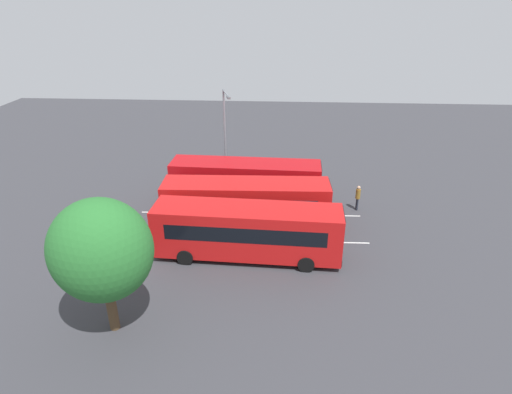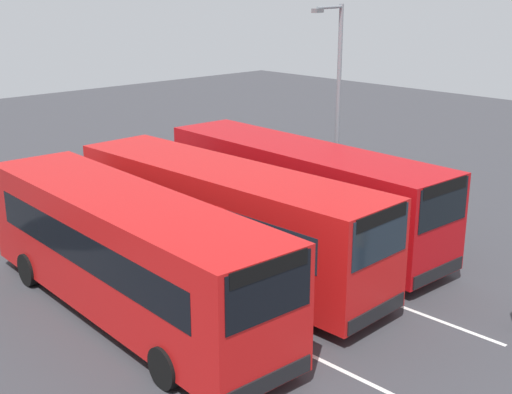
{
  "view_description": "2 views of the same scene",
  "coord_description": "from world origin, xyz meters",
  "px_view_note": "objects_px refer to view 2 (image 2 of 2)",
  "views": [
    {
      "loc": [
        2.0,
        -24.02,
        13.58
      ],
      "look_at": [
        0.45,
        1.2,
        1.57
      ],
      "focal_mm": 29.86,
      "sensor_mm": 36.0,
      "label": 1
    },
    {
      "loc": [
        13.66,
        -11.78,
        7.8
      ],
      "look_at": [
        -0.31,
        1.44,
        1.92
      ],
      "focal_mm": 47.9,
      "sensor_mm": 36.0,
      "label": 2
    }
  ],
  "objects_px": {
    "bus_far_left": "(127,251)",
    "bus_center_left": "(225,216)",
    "street_lamp": "(336,92)",
    "bus_center_right": "(301,190)"
  },
  "relations": [
    {
      "from": "bus_far_left",
      "to": "bus_center_left",
      "type": "distance_m",
      "value": 3.49
    },
    {
      "from": "bus_far_left",
      "to": "bus_center_right",
      "type": "bearing_deg",
      "value": 97.98
    },
    {
      "from": "bus_far_left",
      "to": "bus_center_left",
      "type": "xyz_separation_m",
      "value": [
        -0.35,
        3.47,
        0.0
      ]
    },
    {
      "from": "street_lamp",
      "to": "bus_center_right",
      "type": "bearing_deg",
      "value": 9.06
    },
    {
      "from": "bus_far_left",
      "to": "bus_center_right",
      "type": "height_order",
      "value": "same"
    },
    {
      "from": "bus_center_right",
      "to": "street_lamp",
      "type": "bearing_deg",
      "value": 118.49
    },
    {
      "from": "bus_center_right",
      "to": "bus_center_left",
      "type": "bearing_deg",
      "value": -82.69
    },
    {
      "from": "street_lamp",
      "to": "bus_center_left",
      "type": "bearing_deg",
      "value": -0.51
    },
    {
      "from": "bus_far_left",
      "to": "bus_center_left",
      "type": "relative_size",
      "value": 1.0
    },
    {
      "from": "bus_center_left",
      "to": "bus_center_right",
      "type": "bearing_deg",
      "value": 93.36
    }
  ]
}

